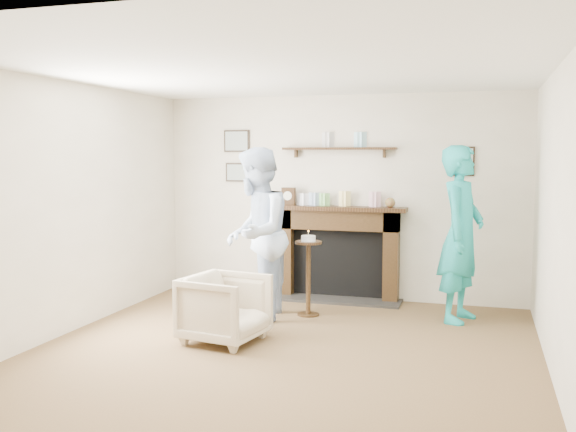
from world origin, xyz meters
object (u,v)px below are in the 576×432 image
(man, at_px, (256,320))
(pedestal_table, at_px, (308,263))
(armchair, at_px, (225,342))
(woman, at_px, (459,320))

(man, relative_size, pedestal_table, 1.96)
(armchair, xyz_separation_m, pedestal_table, (0.49, 1.21, 0.58))
(woman, bearing_deg, pedestal_table, 114.46)
(armchair, distance_m, woman, 2.56)
(man, distance_m, pedestal_table, 0.84)
(woman, bearing_deg, armchair, 140.33)
(pedestal_table, bearing_deg, woman, 8.79)
(armchair, bearing_deg, pedestal_table, -12.73)
(armchair, xyz_separation_m, man, (0.01, 0.85, 0.00))
(woman, relative_size, pedestal_table, 1.98)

